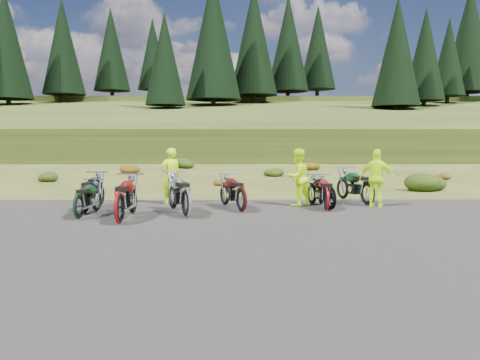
{
  "coord_description": "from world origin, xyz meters",
  "views": [
    {
      "loc": [
        0.48,
        -12.11,
        2.12
      ],
      "look_at": [
        0.55,
        1.45,
        0.94
      ],
      "focal_mm": 35.0,
      "sensor_mm": 36.0,
      "label": 1
    }
  ],
  "objects_px": {
    "motorcycle_7": "(367,206)",
    "person_middle": "(171,177)",
    "motorcycle_3": "(187,219)",
    "motorcycle_0": "(85,215)"
  },
  "relations": [
    {
      "from": "motorcycle_0",
      "to": "motorcycle_7",
      "type": "bearing_deg",
      "value": -78.61
    },
    {
      "from": "motorcycle_3",
      "to": "person_middle",
      "type": "height_order",
      "value": "person_middle"
    },
    {
      "from": "motorcycle_0",
      "to": "motorcycle_3",
      "type": "height_order",
      "value": "motorcycle_3"
    },
    {
      "from": "motorcycle_0",
      "to": "motorcycle_3",
      "type": "relative_size",
      "value": 0.94
    },
    {
      "from": "motorcycle_7",
      "to": "motorcycle_3",
      "type": "bearing_deg",
      "value": 95.01
    },
    {
      "from": "motorcycle_3",
      "to": "motorcycle_7",
      "type": "height_order",
      "value": "motorcycle_3"
    },
    {
      "from": "motorcycle_7",
      "to": "person_middle",
      "type": "height_order",
      "value": "person_middle"
    },
    {
      "from": "motorcycle_7",
      "to": "person_middle",
      "type": "relative_size",
      "value": 1.24
    },
    {
      "from": "motorcycle_7",
      "to": "person_middle",
      "type": "xyz_separation_m",
      "value": [
        -6.28,
        0.32,
        0.91
      ]
    },
    {
      "from": "motorcycle_0",
      "to": "motorcycle_7",
      "type": "relative_size",
      "value": 0.96
    }
  ]
}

